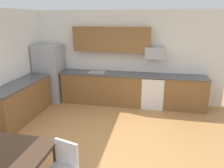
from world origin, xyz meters
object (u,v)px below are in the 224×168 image
at_px(refrigerator, 50,73).
at_px(oven_range, 153,91).
at_px(microwave, 155,53).
at_px(chair_near_table, 62,167).

bearing_deg(refrigerator, oven_range, 1.47).
xyz_separation_m(refrigerator, oven_range, (3.11, 0.08, -0.41)).
bearing_deg(refrigerator, microwave, 3.31).
height_order(refrigerator, oven_range, refrigerator).
relative_size(refrigerator, chair_near_table, 2.02).
height_order(refrigerator, chair_near_table, refrigerator).
xyz_separation_m(oven_range, chair_near_table, (-1.15, -3.72, 0.05)).
xyz_separation_m(refrigerator, chair_near_table, (1.96, -3.64, -0.36)).
relative_size(refrigerator, microwave, 3.19).
distance_m(refrigerator, chair_near_table, 4.15).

